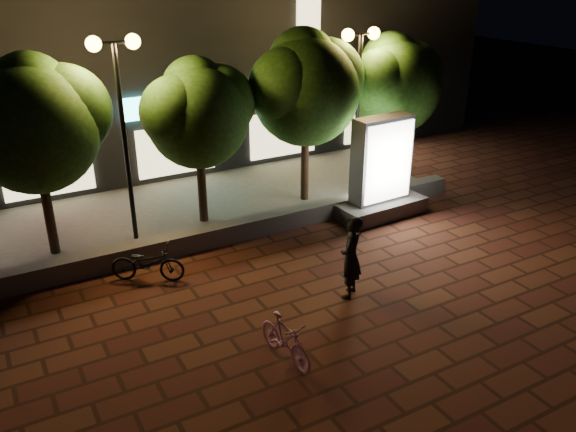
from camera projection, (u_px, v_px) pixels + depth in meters
ground at (279, 322)px, 11.99m from camera, size 80.00×80.00×0.00m
retaining_wall at (206, 237)px, 15.08m from camera, size 16.00×0.45×0.50m
sidewalk at (174, 211)px, 17.16m from camera, size 16.00×5.00×0.08m
building_block at (101, 17)px, 20.34m from camera, size 28.00×8.12×11.30m
tree_left at (34, 120)px, 13.42m from camera, size 3.60×3.00×4.89m
tree_mid at (198, 110)px, 15.30m from camera, size 3.24×2.70×4.50m
tree_right at (306, 84)px, 16.63m from camera, size 3.72×3.10×5.07m
tree_far_right at (394, 81)px, 18.14m from camera, size 3.48×2.90×4.76m
street_lamp_left at (119, 88)px, 13.84m from camera, size 1.26×0.36×5.18m
street_lamp_right at (359, 69)px, 17.02m from camera, size 1.26×0.36×4.98m
ad_kiosk at (380, 176)px, 16.62m from camera, size 2.75×1.49×2.90m
scooter_pink at (285, 340)px, 10.70m from camera, size 0.61×1.54×0.90m
rider at (351, 257)px, 12.59m from camera, size 0.81×0.80×1.89m
scooter_parked at (147, 263)px, 13.39m from camera, size 1.76×1.41×0.90m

